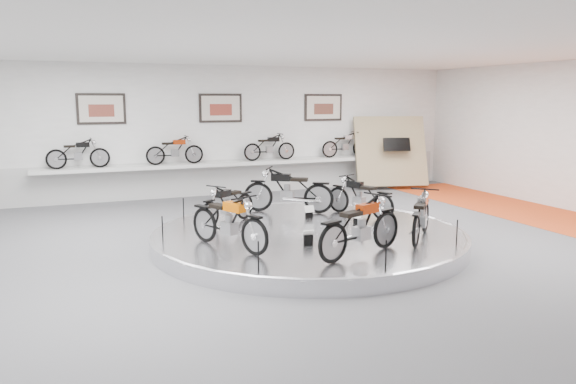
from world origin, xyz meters
name	(u,v)px	position (x,y,z in m)	size (l,w,h in m)	color
floor	(315,248)	(0.00, 0.00, 0.00)	(16.00, 16.00, 0.00)	#565659
ceiling	(316,45)	(0.00, 0.00, 4.00)	(16.00, 16.00, 0.00)	white
wall_back	(221,131)	(0.00, 7.00, 2.00)	(16.00, 16.00, 0.00)	white
orange_carpet_strip	(565,221)	(6.80, 0.00, 0.01)	(2.40, 12.60, 0.01)	#C74617
dado_band	(222,177)	(0.00, 6.98, 0.55)	(15.68, 0.04, 1.10)	#BCBCBA
display_platform	(309,238)	(0.00, 0.30, 0.15)	(6.40, 6.40, 0.30)	silver
platform_rim	(309,232)	(0.00, 0.30, 0.27)	(6.40, 6.40, 0.10)	#B2B2BA
shelf	(224,164)	(0.00, 6.70, 1.00)	(11.00, 0.55, 0.10)	silver
poster_left	(101,109)	(-3.50, 6.96, 2.70)	(1.35, 0.06, 0.88)	beige
poster_center	(221,108)	(0.00, 6.96, 2.70)	(1.35, 0.06, 0.88)	beige
poster_right	(323,107)	(3.50, 6.96, 2.70)	(1.35, 0.06, 0.88)	beige
display_panel	(391,151)	(5.60, 6.10, 1.25)	(2.40, 0.12, 2.40)	#978763
shelf_bike_a	(78,156)	(-4.20, 6.70, 1.42)	(1.22, 0.42, 0.73)	black
shelf_bike_b	(175,152)	(-1.50, 6.70, 1.42)	(1.22, 0.42, 0.73)	#8E2708
shelf_bike_c	(270,149)	(1.50, 6.70, 1.42)	(1.22, 0.42, 0.73)	black
shelf_bike_d	(345,146)	(4.20, 6.70, 1.42)	(1.22, 0.42, 0.73)	#9FA0A4
bike_a	(360,196)	(1.67, 1.16, 0.77)	(1.59, 0.56, 0.94)	black
bike_b	(288,190)	(0.31, 2.20, 0.84)	(1.84, 0.65, 1.08)	black
bike_c	(228,204)	(-1.38, 1.50, 0.75)	(1.52, 0.54, 0.89)	black
bike_d	(228,221)	(-1.91, -0.43, 0.80)	(1.71, 0.61, 1.01)	#CE5801
bike_e	(361,226)	(0.07, -1.73, 0.82)	(1.77, 0.62, 1.04)	#8E2708
bike_f	(421,216)	(1.69, -1.19, 0.77)	(1.60, 0.57, 0.94)	#9FA0A4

